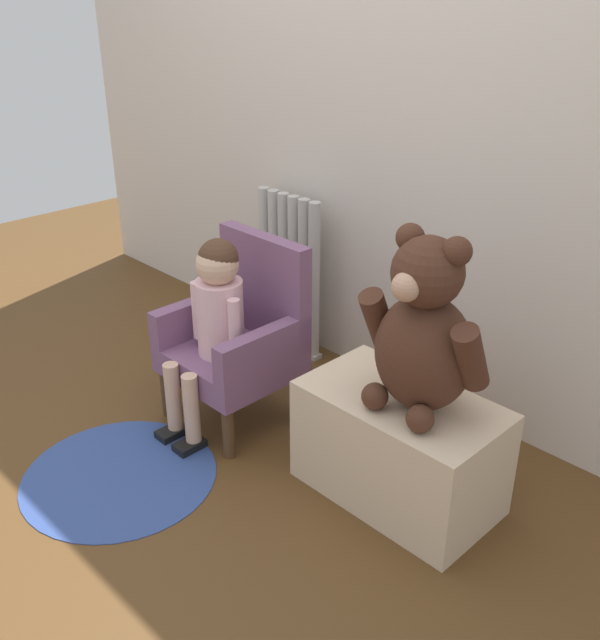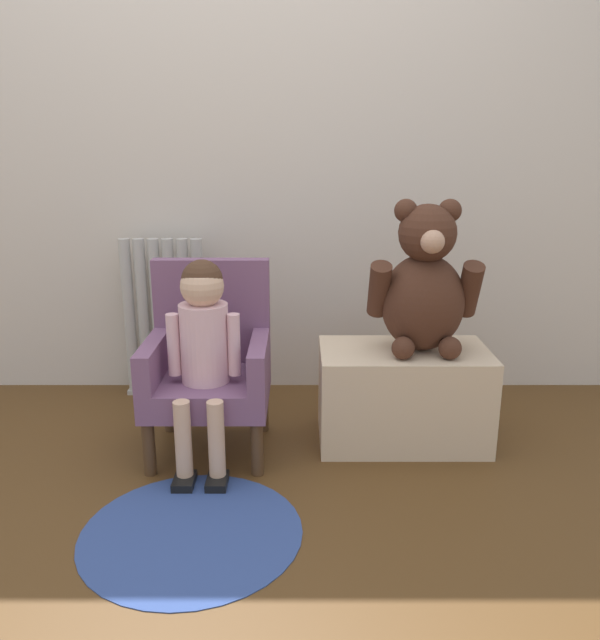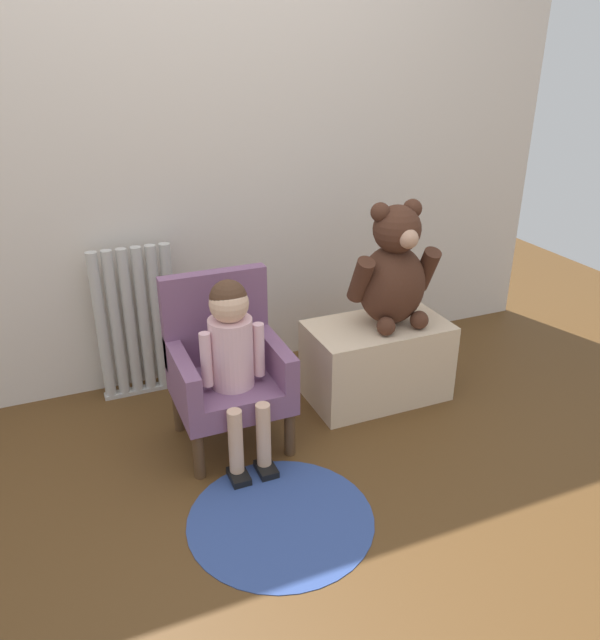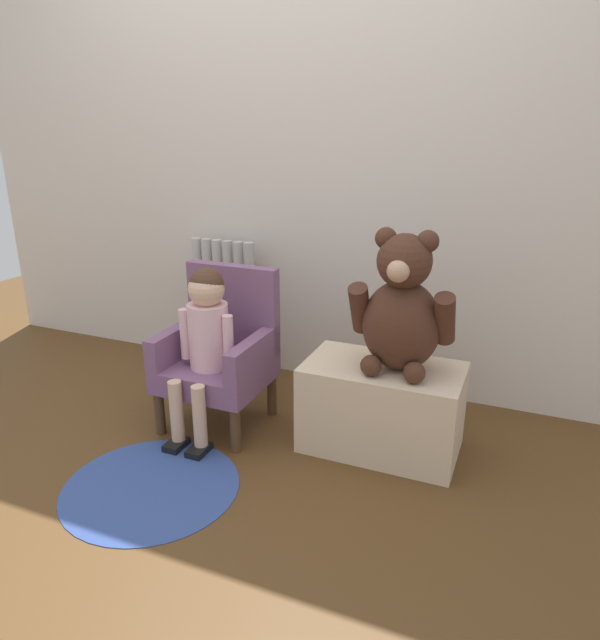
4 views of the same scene
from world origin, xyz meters
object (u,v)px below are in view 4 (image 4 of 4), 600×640
at_px(child_armchair, 221,351).
at_px(child_figure, 205,329).
at_px(low_bench, 382,407).
at_px(large_teddy_bear, 402,310).
at_px(radiator, 225,307).
at_px(floor_rug, 151,486).

xyz_separation_m(child_armchair, child_figure, (-0.00, -0.11, 0.14)).
bearing_deg(low_bench, large_teddy_bear, -1.29).
bearing_deg(child_armchair, radiator, 118.12).
relative_size(large_teddy_bear, floor_rug, 0.84).
distance_m(radiator, child_armchair, 0.57).
bearing_deg(child_armchair, large_teddy_bear, 2.99).
height_order(radiator, large_teddy_bear, large_teddy_bear).
height_order(child_armchair, floor_rug, child_armchair).
bearing_deg(large_teddy_bear, low_bench, 178.71).
xyz_separation_m(low_bench, large_teddy_bear, (0.06, -0.00, 0.43)).
relative_size(radiator, child_armchair, 1.03).
bearing_deg(low_bench, child_armchair, -176.66).
relative_size(radiator, floor_rug, 1.09).
relative_size(child_figure, floor_rug, 1.11).
height_order(child_armchair, child_figure, child_figure).
height_order(radiator, child_armchair, radiator).
xyz_separation_m(child_armchair, low_bench, (0.72, 0.04, -0.15)).
bearing_deg(low_bench, child_figure, -167.86).
bearing_deg(child_figure, low_bench, 12.14).
distance_m(radiator, large_teddy_bear, 1.18).
xyz_separation_m(child_figure, floor_rug, (0.01, -0.45, -0.47)).
bearing_deg(large_teddy_bear, child_armchair, -177.01).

